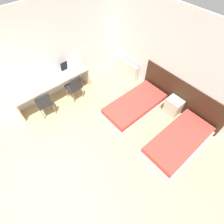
# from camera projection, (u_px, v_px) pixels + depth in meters

# --- Properties ---
(ground_plane) EXTENTS (20.00, 20.00, 0.00)m
(ground_plane) POSITION_uv_depth(u_px,v_px,m) (39.00, 176.00, 4.06)
(ground_plane) COLOR tan
(wall_back) EXTENTS (5.28, 0.05, 2.70)m
(wall_back) POSITION_uv_depth(u_px,v_px,m) (165.00, 58.00, 4.65)
(wall_back) COLOR white
(wall_back) RESTS_ON ground_plane
(wall_left) EXTENTS (0.05, 5.08, 2.70)m
(wall_left) POSITION_uv_depth(u_px,v_px,m) (55.00, 51.00, 4.82)
(wall_left) COLOR white
(wall_left) RESTS_ON ground_plane
(headboard_panel) EXTENTS (2.59, 0.03, 1.05)m
(headboard_panel) POSITION_uv_depth(u_px,v_px,m) (180.00, 97.00, 4.90)
(headboard_panel) COLOR #382316
(headboard_panel) RESTS_ON ground_plane
(bed_near_window) EXTENTS (0.94, 1.91, 0.37)m
(bed_near_window) POSITION_uv_depth(u_px,v_px,m) (135.00, 106.00, 5.14)
(bed_near_window) COLOR silver
(bed_near_window) RESTS_ON ground_plane
(bed_near_door) EXTENTS (0.94, 1.91, 0.37)m
(bed_near_door) POSITION_uv_depth(u_px,v_px,m) (178.00, 142.00, 4.42)
(bed_near_door) COLOR silver
(bed_near_door) RESTS_ON ground_plane
(nightstand) EXTENTS (0.43, 0.34, 0.52)m
(nightstand) POSITION_uv_depth(u_px,v_px,m) (173.00, 106.00, 5.02)
(nightstand) COLOR beige
(nightstand) RESTS_ON ground_plane
(radiator) EXTENTS (0.99, 0.12, 0.60)m
(radiator) POSITION_uv_depth(u_px,v_px,m) (126.00, 68.00, 6.02)
(radiator) COLOR silver
(radiator) RESTS_ON ground_plane
(desk) EXTENTS (0.51, 2.32, 0.72)m
(desk) POSITION_uv_depth(u_px,v_px,m) (52.00, 85.00, 5.11)
(desk) COLOR beige
(desk) RESTS_ON ground_plane
(chair_near_laptop) EXTENTS (0.42, 0.42, 0.88)m
(chair_near_laptop) POSITION_uv_depth(u_px,v_px,m) (74.00, 86.00, 5.18)
(chair_near_laptop) COLOR #232328
(chair_near_laptop) RESTS_ON ground_plane
(chair_near_notebook) EXTENTS (0.44, 0.44, 0.88)m
(chair_near_notebook) POSITION_uv_depth(u_px,v_px,m) (44.00, 102.00, 4.79)
(chair_near_notebook) COLOR #232328
(chair_near_notebook) RESTS_ON ground_plane
(laptop) EXTENTS (0.34, 0.22, 0.34)m
(laptop) POSITION_uv_depth(u_px,v_px,m) (66.00, 71.00, 5.18)
(laptop) COLOR silver
(laptop) RESTS_ON desk
(open_notebook) EXTENTS (0.36, 0.26, 0.02)m
(open_notebook) POSITION_uv_depth(u_px,v_px,m) (33.00, 89.00, 4.80)
(open_notebook) COLOR black
(open_notebook) RESTS_ON desk
(mug) EXTENTS (0.08, 0.08, 0.09)m
(mug) POSITION_uv_depth(u_px,v_px,m) (51.00, 81.00, 4.93)
(mug) COLOR white
(mug) RESTS_ON desk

